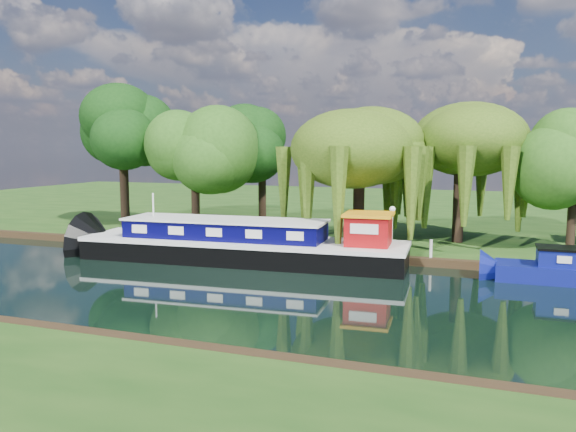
% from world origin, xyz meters
% --- Properties ---
extents(ground, '(120.00, 120.00, 0.00)m').
position_xyz_m(ground, '(0.00, 0.00, 0.00)').
color(ground, black).
extents(far_bank, '(120.00, 52.00, 0.45)m').
position_xyz_m(far_bank, '(0.00, 34.00, 0.23)').
color(far_bank, '#193E10').
rests_on(far_bank, ground).
extents(dutch_barge, '(18.97, 5.39, 3.96)m').
position_xyz_m(dutch_barge, '(-7.16, 5.94, 0.98)').
color(dutch_barge, black).
rests_on(dutch_barge, ground).
extents(red_dinghy, '(4.08, 3.48, 0.71)m').
position_xyz_m(red_dinghy, '(-14.26, 6.38, 0.00)').
color(red_dinghy, maroon).
rests_on(red_dinghy, ground).
extents(willow_left, '(6.68, 6.68, 8.00)m').
position_xyz_m(willow_left, '(-1.68, 11.06, 6.26)').
color(willow_left, black).
rests_on(willow_left, far_bank).
extents(willow_right, '(6.62, 6.62, 8.06)m').
position_xyz_m(willow_right, '(4.10, 14.24, 6.33)').
color(willow_right, black).
rests_on(willow_right, far_bank).
extents(tree_far_left, '(5.37, 5.37, 8.66)m').
position_xyz_m(tree_far_left, '(-13.80, 12.31, 6.37)').
color(tree_far_left, black).
rests_on(tree_far_left, far_bank).
extents(tree_far_back, '(5.82, 5.82, 9.79)m').
position_xyz_m(tree_far_back, '(-20.83, 13.74, 7.27)').
color(tree_far_back, black).
rests_on(tree_far_back, far_bank).
extents(tree_far_mid, '(5.18, 5.18, 8.47)m').
position_xyz_m(tree_far_mid, '(-10.35, 16.45, 6.29)').
color(tree_far_mid, black).
rests_on(tree_far_mid, far_bank).
extents(tree_far_right, '(4.35, 4.35, 7.12)m').
position_xyz_m(tree_far_right, '(10.56, 13.67, 5.36)').
color(tree_far_right, black).
rests_on(tree_far_right, far_bank).
extents(lamppost, '(0.36, 0.36, 2.56)m').
position_xyz_m(lamppost, '(0.50, 10.50, 2.42)').
color(lamppost, silver).
rests_on(lamppost, far_bank).
extents(mooring_posts, '(19.16, 0.16, 1.00)m').
position_xyz_m(mooring_posts, '(-0.50, 8.40, 0.95)').
color(mooring_posts, silver).
rests_on(mooring_posts, far_bank).
extents(reeds_near, '(33.70, 1.50, 1.10)m').
position_xyz_m(reeds_near, '(6.87, -7.57, 0.55)').
color(reeds_near, '#1D5416').
rests_on(reeds_near, ground).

